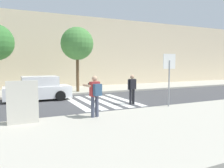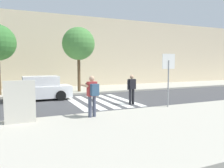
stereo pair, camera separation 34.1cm
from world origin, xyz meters
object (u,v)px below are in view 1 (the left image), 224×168
street_tree_center (77,44)px  parked_car_white (38,89)px  advertising_board (23,102)px  stop_sign (169,68)px  photographer_with_backpack (95,93)px  pedestrian_crossing (132,88)px

street_tree_center → parked_car_white: bearing=-146.5°
parked_car_white → street_tree_center: bearing=33.5°
parked_car_white → advertising_board: (-1.25, -6.13, 0.21)m
stop_sign → parked_car_white: bearing=135.1°
photographer_with_backpack → advertising_board: size_ratio=1.08×
parked_car_white → advertising_board: 6.26m
photographer_with_backpack → pedestrian_crossing: (3.23, 2.50, -0.19)m
photographer_with_backpack → street_tree_center: (1.72, 8.47, 2.74)m
pedestrian_crossing → street_tree_center: bearing=104.2°
stop_sign → photographer_with_backpack: 4.41m
pedestrian_crossing → parked_car_white: pedestrian_crossing is taller
stop_sign → pedestrian_crossing: stop_sign is taller
pedestrian_crossing → parked_car_white: 6.10m
parked_car_white → pedestrian_crossing: bearing=-38.9°
stop_sign → advertising_board: bearing=-177.1°
stop_sign → photographer_with_backpack: size_ratio=1.57×
stop_sign → street_tree_center: street_tree_center is taller
stop_sign → advertising_board: (-7.04, -0.35, -1.18)m
pedestrian_crossing → stop_sign: bearing=-61.7°
photographer_with_backpack → parked_car_white: bearing=103.5°
pedestrian_crossing → street_tree_center: street_tree_center is taller
pedestrian_crossing → advertising_board: (-5.99, -2.30, -0.03)m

